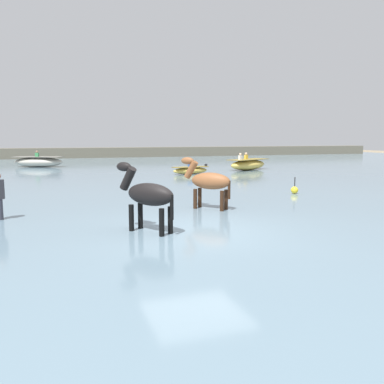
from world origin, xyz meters
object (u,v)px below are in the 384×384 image
boat_distant_east (38,162)px  boat_mid_channel (248,164)px  horse_lead_chestnut (208,182)px  channel_buoy (295,190)px  horse_trailing_black (148,196)px  boat_near_port (190,170)px

boat_distant_east → boat_mid_channel: size_ratio=1.08×
horse_lead_chestnut → boat_mid_channel: 16.45m
horse_lead_chestnut → boat_distant_east: size_ratio=0.47×
boat_distant_east → channel_buoy: 22.66m
horse_trailing_black → boat_distant_east: horse_trailing_black is taller
boat_distant_east → boat_mid_channel: 16.67m
horse_trailing_black → boat_mid_channel: size_ratio=0.51×
boat_mid_channel → channel_buoy: boat_mid_channel is taller
boat_distant_east → channel_buoy: size_ratio=6.01×
boat_distant_east → boat_near_port: 13.71m
boat_near_port → channel_buoy: size_ratio=3.69×
horse_lead_chestnut → boat_mid_channel: bearing=58.3°
boat_distant_east → boat_near_port: size_ratio=1.63×
horse_trailing_black → boat_mid_channel: 19.96m
boat_mid_channel → channel_buoy: bearing=-108.3°
channel_buoy → horse_trailing_black: bearing=-147.5°
horse_lead_chestnut → boat_mid_channel: horse_lead_chestnut is taller
horse_lead_chestnut → boat_distant_east: bearing=104.9°
horse_trailing_black → boat_distant_east: (-3.31, 24.66, -0.48)m
horse_lead_chestnut → boat_mid_channel: (8.63, 13.99, -0.48)m
channel_buoy → boat_near_port: bearing=96.3°
boat_mid_channel → boat_near_port: 5.32m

